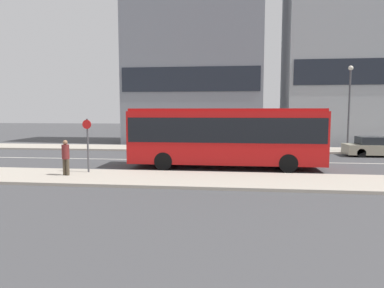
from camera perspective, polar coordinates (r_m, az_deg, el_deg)
ground_plane at (r=21.98m, az=-4.78°, el=-2.68°), size 120.00×120.00×0.00m
sidewalk_near at (r=15.97m, az=-9.24°, el=-5.63°), size 44.00×3.50×0.13m
sidewalk_far at (r=28.07m, az=-2.26°, el=-0.73°), size 44.00×3.50×0.13m
lane_centerline at (r=21.98m, az=-4.78°, el=-2.67°), size 41.80×0.16×0.01m
apartment_block_left_tower at (r=35.09m, az=0.29°, el=18.23°), size 13.04×6.51×21.69m
apartment_block_right_tower at (r=37.02m, az=28.15°, el=18.31°), size 15.64×5.79×23.44m
city_bus at (r=18.90m, az=5.52°, el=1.70°), size 10.46×2.65×3.27m
parked_car_0 at (r=26.88m, az=28.48°, el=-0.45°), size 4.34×1.70×1.36m
pedestrian_near_stop at (r=17.03m, az=-20.31°, el=-1.79°), size 0.34×0.34×1.66m
bus_stop_sign at (r=17.50m, az=-17.01°, el=0.47°), size 0.44×0.12×2.63m
street_lamp at (r=28.33m, az=24.76°, el=6.88°), size 0.36×0.36×6.35m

